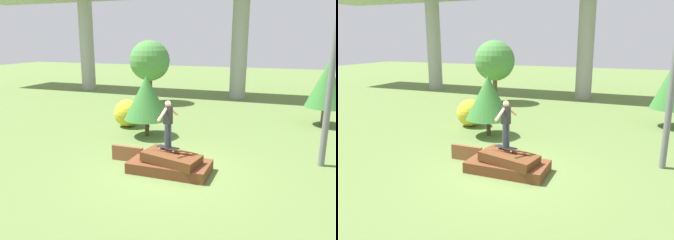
% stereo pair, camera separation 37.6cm
% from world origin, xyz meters
% --- Properties ---
extents(ground_plane, '(80.00, 80.00, 0.00)m').
position_xyz_m(ground_plane, '(0.00, 0.00, 0.00)').
color(ground_plane, olive).
extents(scrap_pile, '(2.48, 1.34, 0.69)m').
position_xyz_m(scrap_pile, '(0.03, -0.03, 0.27)').
color(scrap_pile, brown).
rests_on(scrap_pile, ground_plane).
extents(scrap_plank_loose, '(1.12, 0.14, 0.52)m').
position_xyz_m(scrap_plank_loose, '(-1.66, 0.38, 0.26)').
color(scrap_plank_loose, brown).
rests_on(scrap_plank_loose, ground_plane).
extents(skateboard, '(0.77, 0.38, 0.09)m').
position_xyz_m(skateboard, '(-0.08, 0.07, 0.76)').
color(skateboard, black).
rests_on(skateboard, scrap_pile).
extents(skater, '(0.34, 1.10, 1.46)m').
position_xyz_m(skater, '(-0.08, 0.07, 1.60)').
color(skater, '#383D4C').
rests_on(skater, skateboard).
extents(utility_pole, '(1.30, 0.20, 7.60)m').
position_xyz_m(utility_pole, '(4.49, 2.16, 3.93)').
color(utility_pole, slate).
rests_on(utility_pole, ground_plane).
extents(tree_behind_left, '(1.90, 1.90, 2.58)m').
position_xyz_m(tree_behind_left, '(-2.22, 3.33, 1.66)').
color(tree_behind_left, '#4C3823').
rests_on(tree_behind_left, ground_plane).
extents(tree_behind_right, '(2.56, 2.56, 3.98)m').
position_xyz_m(tree_behind_right, '(-5.07, 10.39, 2.68)').
color(tree_behind_right, brown).
rests_on(tree_behind_right, ground_plane).
extents(tree_mid_back, '(1.82, 1.82, 3.07)m').
position_xyz_m(tree_mid_back, '(4.99, 7.80, 1.97)').
color(tree_mid_back, brown).
rests_on(tree_mid_back, ground_plane).
extents(bush_yellow_flowering, '(1.28, 1.28, 1.28)m').
position_xyz_m(bush_yellow_flowering, '(-3.72, 4.49, 0.64)').
color(bush_yellow_flowering, gold).
rests_on(bush_yellow_flowering, ground_plane).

